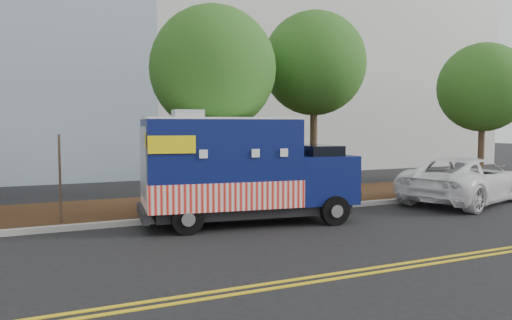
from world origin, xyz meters
name	(u,v)px	position (x,y,z in m)	size (l,w,h in m)	color
ground	(199,231)	(0.00, 0.00, 0.00)	(120.00, 120.00, 0.00)	black
curb	(182,218)	(0.00, 1.40, 0.07)	(120.00, 0.18, 0.15)	#9E9E99
mulch_strip	(163,207)	(0.00, 3.50, 0.07)	(120.00, 4.00, 0.15)	black
centerline_near	(283,281)	(0.00, -4.45, 0.01)	(120.00, 0.10, 0.01)	gold
centerline_far	(290,286)	(0.00, -4.70, 0.01)	(120.00, 0.10, 0.01)	gold
tree_b	(213,69)	(1.41, 2.74, 4.33)	(3.84, 3.84, 6.26)	#38281C
tree_c	(314,64)	(5.64, 3.77, 4.82)	(3.72, 3.72, 6.70)	#38281C
tree_d	(483,88)	(13.54, 3.25, 4.19)	(3.69, 3.69, 6.05)	#38281C
sign_post	(60,181)	(-3.07, 1.84, 1.20)	(0.06, 0.06, 2.40)	#473828
food_truck	(238,173)	(1.27, 0.45, 1.37)	(5.96, 2.87, 3.02)	black
white_car	(467,180)	(9.70, 0.50, 0.77)	(2.57, 5.58, 1.55)	white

